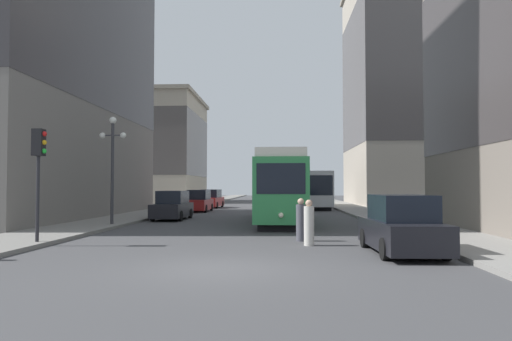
{
  "coord_description": "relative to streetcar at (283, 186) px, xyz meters",
  "views": [
    {
      "loc": [
        1.52,
        -11.59,
        2.06
      ],
      "look_at": [
        0.51,
        7.85,
        2.76
      ],
      "focal_mm": 32.29,
      "sensor_mm": 36.0,
      "label": 1
    }
  ],
  "objects": [
    {
      "name": "parked_car_left_mid",
      "position": [
        -6.98,
        18.19,
        -1.26
      ],
      "size": [
        2.08,
        4.94,
        1.82
      ],
      "rotation": [
        0.0,
        0.0,
        -0.05
      ],
      "color": "black",
      "rests_on": "ground"
    },
    {
      "name": "transit_bus",
      "position": [
        3.2,
        18.38,
        -0.15
      ],
      "size": [
        2.7,
        12.62,
        3.45
      ],
      "rotation": [
        0.0,
        0.0,
        -0.01
      ],
      "color": "black",
      "rests_on": "ground"
    },
    {
      "name": "parked_car_right_far",
      "position": [
        3.59,
        -12.55,
        -1.26
      ],
      "size": [
        1.97,
        4.52,
        1.82
      ],
      "rotation": [
        0.0,
        0.0,
        3.17
      ],
      "color": "black",
      "rests_on": "ground"
    },
    {
      "name": "parked_car_left_far",
      "position": [
        -6.98,
        11.17,
        -1.26
      ],
      "size": [
        1.98,
        4.36,
        1.82
      ],
      "rotation": [
        0.0,
        0.0,
        -0.03
      ],
      "color": "black",
      "rests_on": "ground"
    },
    {
      "name": "sidewalk_right",
      "position": [
        6.58,
        24.49,
        -2.03
      ],
      "size": [
        3.38,
        120.0,
        0.15
      ],
      "primitive_type": "cube",
      "color": "gray",
      "rests_on": "ground"
    },
    {
      "name": "pedestrian_crossing_near",
      "position": [
        0.85,
        -10.77,
        -1.35
      ],
      "size": [
        0.36,
        0.36,
        1.62
      ],
      "rotation": [
        0.0,
        0.0,
        2.88
      ],
      "color": "beige",
      "rests_on": "ground"
    },
    {
      "name": "lamp_post_left_near",
      "position": [
        -8.88,
        -3.64,
        1.71
      ],
      "size": [
        1.41,
        0.36,
        5.58
      ],
      "color": "#333338",
      "rests_on": "sidewalk_left"
    },
    {
      "name": "ground_plane",
      "position": [
        -1.7,
        -15.51,
        -2.1
      ],
      "size": [
        200.0,
        200.0,
        0.0
      ],
      "primitive_type": "plane",
      "color": "#424244"
    },
    {
      "name": "streetcar",
      "position": [
        0.0,
        0.0,
        0.0
      ],
      "size": [
        2.88,
        12.94,
        3.89
      ],
      "rotation": [
        0.0,
        0.0,
        -0.02
      ],
      "color": "black",
      "rests_on": "ground"
    },
    {
      "name": "parked_car_left_near",
      "position": [
        -6.98,
        1.75,
        -1.26
      ],
      "size": [
        1.95,
        4.43,
        1.82
      ],
      "rotation": [
        0.0,
        0.0,
        -0.02
      ],
      "color": "black",
      "rests_on": "ground"
    },
    {
      "name": "building_left_midblock",
      "position": [
        -16.76,
        36.79,
        5.47
      ],
      "size": [
        10.8,
        16.36,
        14.76
      ],
      "color": "#B2A893",
      "rests_on": "ground"
    },
    {
      "name": "traffic_light_near_left",
      "position": [
        -8.66,
        -11.35,
        1.1
      ],
      "size": [
        0.47,
        0.36,
        3.96
      ],
      "color": "#232328",
      "rests_on": "sidewalk_left"
    },
    {
      "name": "pedestrian_crossing_far",
      "position": [
        0.62,
        -9.41,
        -1.34
      ],
      "size": [
        0.37,
        0.37,
        1.63
      ],
      "rotation": [
        0.0,
        0.0,
        3.62
      ],
      "color": "#4C4C56",
      "rests_on": "ground"
    },
    {
      "name": "sidewalk_left",
      "position": [
        -9.97,
        24.49,
        -2.03
      ],
      "size": [
        3.38,
        120.0,
        0.15
      ],
      "primitive_type": "cube",
      "color": "gray",
      "rests_on": "ground"
    },
    {
      "name": "building_right_corner",
      "position": [
        13.48,
        26.32,
        11.74
      ],
      "size": [
        11.01,
        16.82,
        26.87
      ],
      "color": "#A89E8E",
      "rests_on": "ground"
    }
  ]
}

